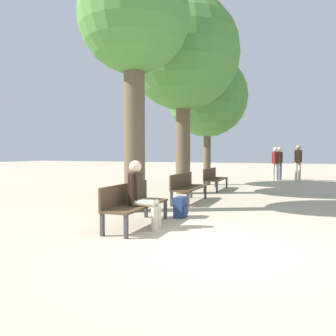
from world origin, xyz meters
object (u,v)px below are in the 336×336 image
tree_row_2 (207,97)px  backpack (181,207)px  pedestrian_near (298,160)px  bench_row_0 (133,201)px  pedestrian_far (275,161)px  person_seated (141,193)px  tree_row_0 (134,22)px  bench_row_1 (187,185)px  bench_row_2 (214,177)px  tree_row_1 (183,54)px  pedestrian_mid (279,161)px

tree_row_2 → backpack: tree_row_2 is taller
backpack → pedestrian_near: pedestrian_near is taller
bench_row_0 → pedestrian_near: 12.22m
backpack → pedestrian_far: pedestrian_far is taller
person_seated → tree_row_0: bearing=120.7°
bench_row_1 → person_seated: (0.23, -3.38, 0.19)m
bench_row_2 → person_seated: 6.64m
tree_row_1 → backpack: tree_row_1 is taller
bench_row_1 → pedestrian_mid: bearing=77.1°
tree_row_2 → bench_row_1: bearing=-81.8°
pedestrian_near → tree_row_1: bearing=-118.4°
tree_row_0 → person_seated: size_ratio=4.70×
tree_row_2 → tree_row_1: bearing=-90.0°
bench_row_0 → bench_row_2: (0.00, 6.50, 0.00)m
person_seated → pedestrian_near: bearing=77.2°
pedestrian_far → pedestrian_mid: bearing=75.9°
tree_row_0 → tree_row_2: tree_row_0 is taller
pedestrian_mid → tree_row_1: bearing=-111.3°
tree_row_1 → pedestrian_mid: 8.49m
backpack → pedestrian_far: size_ratio=0.27×
tree_row_2 → backpack: bearing=-79.8°
bench_row_1 → pedestrian_mid: pedestrian_mid is taller
tree_row_2 → person_seated: bearing=-83.5°
bench_row_1 → tree_row_2: (-0.72, 5.02, 3.30)m
bench_row_0 → pedestrian_mid: (2.05, 12.16, 0.49)m
bench_row_2 → tree_row_0: (-0.72, -5.02, 3.96)m
tree_row_0 → tree_row_1: tree_row_1 is taller
bench_row_2 → pedestrian_near: size_ratio=1.02×
tree_row_1 → tree_row_2: (0.00, 3.22, -0.90)m
bench_row_2 → tree_row_2: 3.82m
tree_row_1 → person_seated: tree_row_1 is taller
bench_row_2 → tree_row_0: size_ratio=0.31×
tree_row_2 → person_seated: 9.01m
tree_row_1 → pedestrian_mid: tree_row_1 is taller
pedestrian_mid → pedestrian_far: size_ratio=1.01×
pedestrian_near → pedestrian_far: bearing=-164.6°
bench_row_2 → person_seated: bearing=-88.0°
tree_row_0 → pedestrian_near: 11.52m
bench_row_1 → bench_row_2: bearing=90.0°
bench_row_2 → pedestrian_near: bearing=61.1°
pedestrian_mid → backpack: bearing=-97.6°
bench_row_1 → pedestrian_near: size_ratio=1.02×
bench_row_1 → tree_row_1: bearing=111.9°
bench_row_0 → tree_row_0: 4.29m
bench_row_2 → tree_row_0: tree_row_0 is taller
person_seated → tree_row_2: bearing=96.5°
bench_row_1 → pedestrian_near: (2.95, 8.60, 0.54)m
bench_row_2 → backpack: size_ratio=4.06×
tree_row_1 → pedestrian_near: bearing=61.6°
bench_row_0 → tree_row_1: bearing=98.1°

